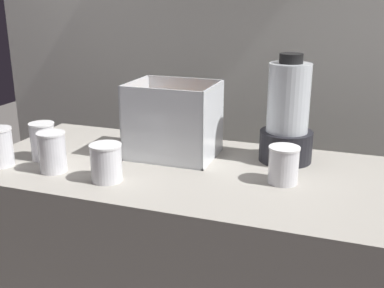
% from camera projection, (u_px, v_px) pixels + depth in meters
% --- Properties ---
extents(back_wall_unit, '(2.60, 0.24, 2.50)m').
position_uv_depth(back_wall_unit, '(249.00, 32.00, 2.05)').
color(back_wall_unit, silver).
rests_on(back_wall_unit, ground_plane).
extents(carrot_display_bin, '(0.28, 0.22, 0.25)m').
position_uv_depth(carrot_display_bin, '(174.00, 132.00, 1.56)').
color(carrot_display_bin, white).
rests_on(carrot_display_bin, counter).
extents(blender_pitcher, '(0.17, 0.17, 0.35)m').
position_uv_depth(blender_pitcher, '(287.00, 118.00, 1.50)').
color(blender_pitcher, black).
rests_on(blender_pitcher, counter).
extents(juice_cup_carrot_left, '(0.08, 0.08, 0.12)m').
position_uv_depth(juice_cup_carrot_left, '(43.00, 143.00, 1.54)').
color(juice_cup_carrot_left, white).
rests_on(juice_cup_carrot_left, counter).
extents(juice_cup_beet_middle, '(0.09, 0.09, 0.13)m').
position_uv_depth(juice_cup_beet_middle, '(53.00, 154.00, 1.43)').
color(juice_cup_beet_middle, white).
rests_on(juice_cup_beet_middle, counter).
extents(juice_cup_mango_right, '(0.09, 0.09, 0.11)m').
position_uv_depth(juice_cup_mango_right, '(106.00, 165.00, 1.36)').
color(juice_cup_mango_right, white).
rests_on(juice_cup_mango_right, counter).
extents(juice_cup_mango_far_right, '(0.09, 0.09, 0.11)m').
position_uv_depth(juice_cup_mango_far_right, '(283.00, 166.00, 1.34)').
color(juice_cup_mango_far_right, white).
rests_on(juice_cup_mango_far_right, counter).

